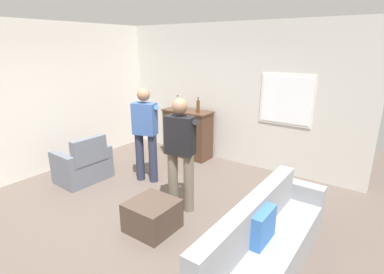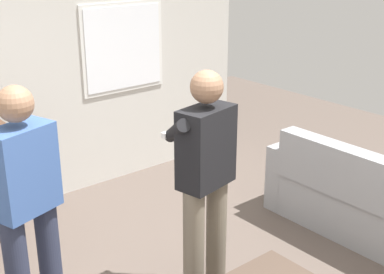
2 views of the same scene
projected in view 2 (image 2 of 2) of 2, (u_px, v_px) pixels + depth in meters
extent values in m
cube|color=beige|center=(16.00, 63.00, 4.87)|extent=(5.20, 0.12, 2.80)
cube|color=silver|center=(123.00, 48.00, 5.48)|extent=(0.97, 0.02, 0.92)
cube|color=white|center=(123.00, 48.00, 5.48)|extent=(0.89, 0.03, 0.84)
cube|color=gray|center=(291.00, 173.00, 5.22)|extent=(0.55, 0.18, 0.64)
cylinder|color=#282D42|center=(50.00, 262.00, 3.56)|extent=(0.15, 0.15, 0.88)
cube|color=#385693|center=(23.00, 170.00, 3.21)|extent=(0.45, 0.33, 0.55)
sphere|color=#8C664C|center=(15.00, 104.00, 3.07)|extent=(0.22, 0.22, 0.22)
cylinder|color=#385693|center=(18.00, 142.00, 3.35)|extent=(0.40, 0.34, 0.29)
cylinder|color=#6B6051|center=(194.00, 248.00, 3.72)|extent=(0.15, 0.15, 0.88)
cylinder|color=#6B6051|center=(216.00, 233.00, 3.91)|extent=(0.15, 0.15, 0.88)
cube|color=black|center=(206.00, 147.00, 3.57)|extent=(0.43, 0.29, 0.55)
sphere|color=#8C664C|center=(207.00, 87.00, 3.42)|extent=(0.22, 0.22, 0.22)
cylinder|color=black|center=(177.00, 131.00, 3.54)|extent=(0.27, 0.43, 0.29)
cylinder|color=black|center=(198.00, 122.00, 3.71)|extent=(0.38, 0.37, 0.29)
cube|color=white|center=(170.00, 133.00, 3.75)|extent=(0.15, 0.07, 0.04)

